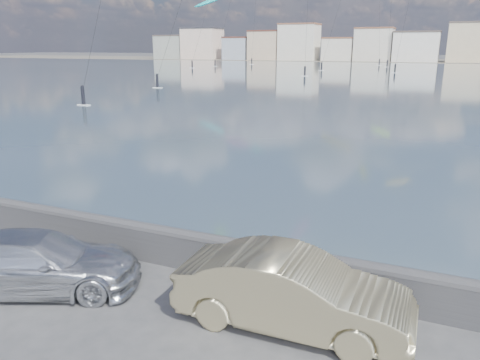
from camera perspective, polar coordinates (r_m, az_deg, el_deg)
name	(u,v)px	position (r m, az deg, el deg)	size (l,w,h in m)	color
ground	(124,320)	(10.82, -13.98, -16.18)	(700.00, 700.00, 0.00)	#333335
bay_water	(414,77)	(98.97, 20.50, 11.73)	(500.00, 177.00, 0.00)	#35515C
far_shore_strip	(433,61)	(207.29, 22.48, 13.26)	(500.00, 60.00, 0.00)	#4C473D
seawall	(186,247)	(12.52, -6.65, -8.15)	(400.00, 0.36, 1.08)	#28282B
far_buildings	(438,45)	(193.18, 22.94, 14.90)	(240.79, 13.26, 14.60)	gray
car_silver	(38,262)	(12.35, -23.42, -9.17)	(1.97, 4.85, 1.41)	silver
car_champagne	(293,292)	(9.98, 6.46, -13.36)	(1.70, 4.89, 1.61)	tan
kitesurfer_15	(209,2)	(140.41, -3.85, 20.78)	(9.51, 13.13, 19.85)	#19BFBF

